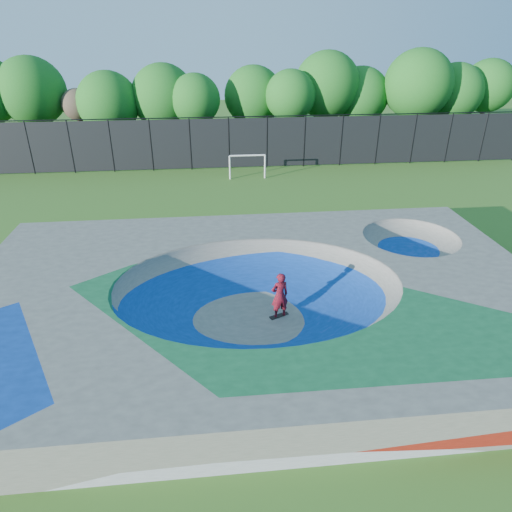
# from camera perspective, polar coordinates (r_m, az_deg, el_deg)

# --- Properties ---
(ground) EXTENTS (120.00, 120.00, 0.00)m
(ground) POSITION_cam_1_polar(r_m,az_deg,el_deg) (18.01, 0.20, -7.44)
(ground) COLOR #36641B
(ground) RESTS_ON ground
(skate_deck) EXTENTS (22.00, 14.00, 1.50)m
(skate_deck) POSITION_cam_1_polar(r_m,az_deg,el_deg) (17.60, 0.20, -5.42)
(skate_deck) COLOR gray
(skate_deck) RESTS_ON ground
(skater) EXTENTS (0.79, 0.62, 1.91)m
(skater) POSITION_cam_1_polar(r_m,az_deg,el_deg) (17.46, 2.99, -4.96)
(skater) COLOR #B40E23
(skater) RESTS_ON ground
(skateboard) EXTENTS (0.81, 0.50, 0.05)m
(skateboard) POSITION_cam_1_polar(r_m,az_deg,el_deg) (17.96, 2.92, -7.49)
(skateboard) COLOR black
(skateboard) RESTS_ON ground
(soccer_goal) EXTENTS (2.72, 0.12, 1.80)m
(soccer_goal) POSITION_cam_1_polar(r_m,az_deg,el_deg) (34.23, -1.08, 11.65)
(soccer_goal) COLOR silver
(soccer_goal) RESTS_ON ground
(fence) EXTENTS (48.09, 0.09, 4.04)m
(fence) POSITION_cam_1_polar(r_m,az_deg,el_deg) (36.74, -3.40, 14.03)
(fence) COLOR black
(fence) RESTS_ON ground
(treeline) EXTENTS (52.60, 7.18, 8.67)m
(treeline) POSITION_cam_1_polar(r_m,az_deg,el_deg) (41.46, -2.47, 19.73)
(treeline) COLOR #4D3026
(treeline) RESTS_ON ground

